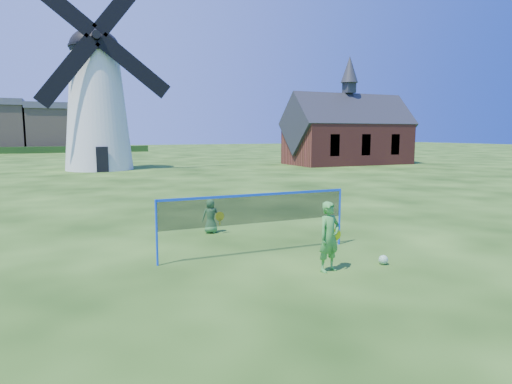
{
  "coord_description": "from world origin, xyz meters",
  "views": [
    {
      "loc": [
        -4.5,
        -10.23,
        3.05
      ],
      "look_at": [
        0.2,
        0.5,
        1.5
      ],
      "focal_mm": 31.31,
      "sensor_mm": 36.0,
      "label": 1
    }
  ],
  "objects_px": {
    "badminton_net": "(256,210)",
    "player_boy": "(211,216)",
    "windmill": "(97,100)",
    "play_ball": "(383,260)",
    "chapel": "(348,134)",
    "player_girl": "(329,237)"
  },
  "relations": [
    {
      "from": "badminton_net",
      "to": "player_boy",
      "type": "xyz_separation_m",
      "value": [
        -0.3,
        2.77,
        -0.61
      ]
    },
    {
      "from": "windmill",
      "to": "player_boy",
      "type": "height_order",
      "value": "windmill"
    },
    {
      "from": "play_ball",
      "to": "player_boy",
      "type": "bearing_deg",
      "value": 119.08
    },
    {
      "from": "windmill",
      "to": "badminton_net",
      "type": "height_order",
      "value": "windmill"
    },
    {
      "from": "windmill",
      "to": "chapel",
      "type": "xyz_separation_m",
      "value": [
        23.23,
        -2.45,
        -2.79
      ]
    },
    {
      "from": "play_ball",
      "to": "chapel",
      "type": "bearing_deg",
      "value": 56.24
    },
    {
      "from": "play_ball",
      "to": "windmill",
      "type": "bearing_deg",
      "value": 96.88
    },
    {
      "from": "chapel",
      "to": "badminton_net",
      "type": "bearing_deg",
      "value": -128.86
    },
    {
      "from": "windmill",
      "to": "player_girl",
      "type": "xyz_separation_m",
      "value": [
        2.35,
        -31.44,
        -4.96
      ]
    },
    {
      "from": "badminton_net",
      "to": "player_boy",
      "type": "distance_m",
      "value": 2.86
    },
    {
      "from": "windmill",
      "to": "badminton_net",
      "type": "xyz_separation_m",
      "value": [
        1.44,
        -29.5,
        -4.6
      ]
    },
    {
      "from": "badminton_net",
      "to": "player_girl",
      "type": "bearing_deg",
      "value": -64.68
    },
    {
      "from": "chapel",
      "to": "badminton_net",
      "type": "relative_size",
      "value": 2.46
    },
    {
      "from": "badminton_net",
      "to": "play_ball",
      "type": "distance_m",
      "value": 3.28
    },
    {
      "from": "badminton_net",
      "to": "player_boy",
      "type": "relative_size",
      "value": 4.79
    },
    {
      "from": "windmill",
      "to": "chapel",
      "type": "distance_m",
      "value": 23.53
    },
    {
      "from": "windmill",
      "to": "chapel",
      "type": "bearing_deg",
      "value": -6.03
    },
    {
      "from": "windmill",
      "to": "chapel",
      "type": "height_order",
      "value": "windmill"
    },
    {
      "from": "chapel",
      "to": "play_ball",
      "type": "xyz_separation_m",
      "value": [
        -19.43,
        -29.07,
        -2.84
      ]
    },
    {
      "from": "player_boy",
      "to": "play_ball",
      "type": "relative_size",
      "value": 4.8
    },
    {
      "from": "player_girl",
      "to": "play_ball",
      "type": "bearing_deg",
      "value": -16.78
    },
    {
      "from": "chapel",
      "to": "player_girl",
      "type": "distance_m",
      "value": 35.79
    }
  ]
}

